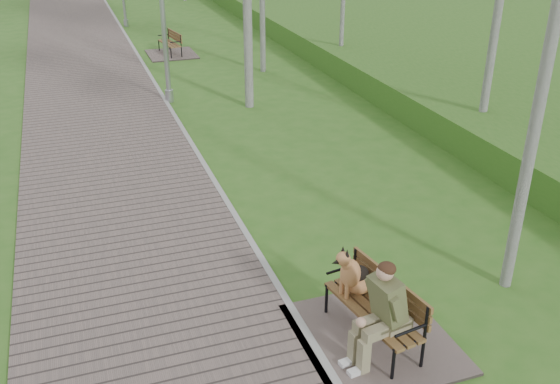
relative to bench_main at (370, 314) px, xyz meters
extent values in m
plane|color=#32651E|center=(-0.66, 5.31, -0.44)|extent=(120.00, 120.00, 0.00)
cube|color=#62544F|center=(-2.41, 26.81, -0.42)|extent=(3.50, 67.00, 0.04)
cube|color=#999993|center=(-0.66, 26.81, -0.42)|extent=(0.10, 67.00, 0.05)
cube|color=#62544F|center=(0.09, 0.05, -0.42)|extent=(1.80, 2.00, 0.04)
cube|color=brown|center=(0.04, 0.05, 0.01)|extent=(0.68, 1.55, 0.04)
cube|color=brown|center=(0.28, 0.08, 0.28)|extent=(0.27, 1.49, 0.33)
cube|color=#62544F|center=(0.43, 15.49, -0.42)|extent=(1.55, 1.73, 0.04)
cube|color=brown|center=(0.38, 15.49, -0.05)|extent=(0.59, 1.34, 0.03)
cube|color=brown|center=(0.59, 15.52, 0.18)|extent=(0.24, 1.28, 0.28)
cylinder|color=#9EA1A6|center=(-0.55, 10.43, -0.28)|extent=(0.21, 0.21, 0.32)
cylinder|color=#9EA1A6|center=(-0.42, 20.83, -0.30)|extent=(0.19, 0.19, 0.28)
camera|label=1|loc=(-3.04, -5.37, 4.61)|focal=40.00mm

